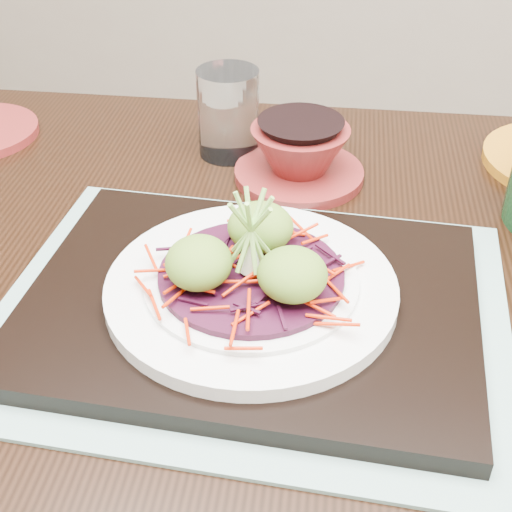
% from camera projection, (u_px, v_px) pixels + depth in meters
% --- Properties ---
extents(dining_table, '(1.29, 0.92, 0.77)m').
position_uv_depth(dining_table, '(245.00, 361.00, 0.73)').
color(dining_table, black).
rests_on(dining_table, ground).
extents(placemat, '(0.46, 0.36, 0.00)m').
position_uv_depth(placemat, '(251.00, 311.00, 0.64)').
color(placemat, gray).
rests_on(placemat, dining_table).
extents(serving_tray, '(0.40, 0.30, 0.02)m').
position_uv_depth(serving_tray, '(251.00, 302.00, 0.63)').
color(serving_tray, black).
rests_on(serving_tray, placemat).
extents(white_plate, '(0.25, 0.25, 0.02)m').
position_uv_depth(white_plate, '(251.00, 287.00, 0.62)').
color(white_plate, silver).
rests_on(white_plate, serving_tray).
extents(cabbage_bed, '(0.16, 0.16, 0.01)m').
position_uv_depth(cabbage_bed, '(251.00, 275.00, 0.61)').
color(cabbage_bed, '#350A1F').
rests_on(cabbage_bed, white_plate).
extents(carrot_julienne, '(0.20, 0.20, 0.01)m').
position_uv_depth(carrot_julienne, '(251.00, 268.00, 0.61)').
color(carrot_julienne, red).
rests_on(carrot_julienne, cabbage_bed).
extents(guacamole_scoops, '(0.14, 0.12, 0.04)m').
position_uv_depth(guacamole_scoops, '(251.00, 254.00, 0.60)').
color(guacamole_scoops, '#527623').
rests_on(guacamole_scoops, cabbage_bed).
extents(scallion_garnish, '(0.06, 0.06, 0.09)m').
position_uv_depth(scallion_garnish, '(251.00, 235.00, 0.59)').
color(scallion_garnish, '#7EB749').
rests_on(scallion_garnish, cabbage_bed).
extents(water_glass, '(0.09, 0.09, 0.11)m').
position_uv_depth(water_glass, '(228.00, 113.00, 0.85)').
color(water_glass, white).
rests_on(water_glass, dining_table).
extents(terracotta_bowl_set, '(0.15, 0.15, 0.06)m').
position_uv_depth(terracotta_bowl_set, '(300.00, 156.00, 0.82)').
color(terracotta_bowl_set, maroon).
rests_on(terracotta_bowl_set, dining_table).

